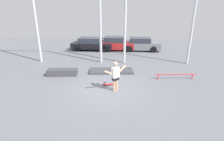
{
  "coord_description": "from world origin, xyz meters",
  "views": [
    {
      "loc": [
        0.69,
        -8.87,
        4.28
      ],
      "look_at": [
        0.17,
        1.1,
        0.75
      ],
      "focal_mm": 28.0,
      "sensor_mm": 36.0,
      "label": 1
    }
  ],
  "objects": [
    {
      "name": "skateboard",
      "position": [
        0.07,
        0.61,
        0.06
      ],
      "size": [
        0.85,
        0.42,
        0.08
      ],
      "rotation": [
        0.0,
        0.0,
        0.27
      ],
      "color": "red",
      "rests_on": "ground_plane"
    },
    {
      "name": "manual_pad",
      "position": [
        0.02,
        2.94,
        0.07
      ],
      "size": [
        3.15,
        1.4,
        0.15
      ],
      "primitive_type": "cube",
      "rotation": [
        0.0,
        0.0,
        0.07
      ],
      "color": "#47474C",
      "rests_on": "ground_plane"
    },
    {
      "name": "grind_box",
      "position": [
        -3.27,
        2.09,
        0.21
      ],
      "size": [
        2.02,
        0.82,
        0.42
      ],
      "primitive_type": "cube",
      "rotation": [
        0.0,
        0.0,
        0.08
      ],
      "color": "#47474C",
      "rests_on": "ground_plane"
    },
    {
      "name": "grind_rail",
      "position": [
        4.21,
        1.79,
        0.28
      ],
      "size": [
        2.69,
        0.27,
        0.34
      ],
      "rotation": [
        0.0,
        0.0,
        0.08
      ],
      "color": "red",
      "rests_on": "ground_plane"
    },
    {
      "name": "parked_car_black",
      "position": [
        -2.5,
        9.91,
        0.66
      ],
      "size": [
        4.5,
        2.2,
        1.35
      ],
      "rotation": [
        0.0,
        0.0,
        -0.07
      ],
      "color": "black",
      "rests_on": "ground_plane"
    },
    {
      "name": "canopy_support_left",
      "position": [
        -3.57,
        5.27,
        4.15
      ],
      "size": [
        5.38,
        0.2,
        6.99
      ],
      "color": "silver",
      "rests_on": "ground_plane"
    },
    {
      "name": "ground_plane",
      "position": [
        0.0,
        0.0,
        0.0
      ],
      "size": [
        36.0,
        36.0,
        0.0
      ],
      "primitive_type": "plane",
      "color": "slate"
    },
    {
      "name": "skateboarder",
      "position": [
        0.42,
        -0.1,
        0.92
      ],
      "size": [
        1.17,
        1.07,
        1.67
      ],
      "rotation": [
        0.0,
        0.0,
        0.74
      ],
      "color": "#DBAD89",
      "rests_on": "ground_plane"
    },
    {
      "name": "parked_car_red",
      "position": [
        0.09,
        10.07,
        0.69
      ],
      "size": [
        4.04,
        2.19,
        1.42
      ],
      "rotation": [
        0.0,
        0.0,
        -0.07
      ],
      "color": "red",
      "rests_on": "ground_plane"
    },
    {
      "name": "canopy_support_right",
      "position": [
        3.57,
        5.27,
        4.15
      ],
      "size": [
        5.38,
        0.2,
        6.99
      ],
      "color": "silver",
      "rests_on": "ground_plane"
    },
    {
      "name": "parked_car_grey",
      "position": [
        2.81,
        9.91,
        0.67
      ],
      "size": [
        4.03,
        1.97,
        1.38
      ],
      "rotation": [
        0.0,
        0.0,
        -0.04
      ],
      "color": "slate",
      "rests_on": "ground_plane"
    }
  ]
}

